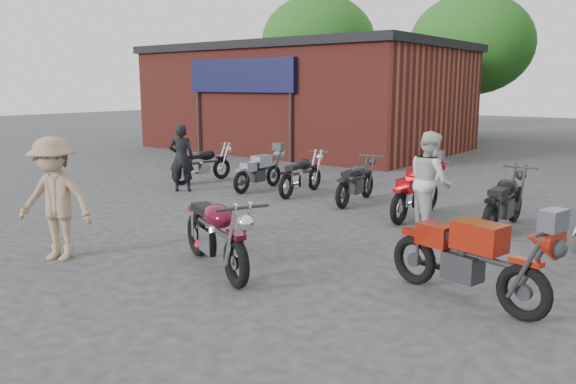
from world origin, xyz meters
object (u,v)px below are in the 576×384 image
Objects in this scene: row_bike_3 at (356,179)px; row_bike_4 at (417,189)px; row_bike_0 at (203,162)px; vintage_motorcycle at (216,228)px; sportbike at (469,254)px; row_bike_2 at (302,172)px; row_bike_5 at (505,198)px; person_tan at (55,199)px; row_bike_1 at (259,169)px; helmet at (203,246)px; person_light at (430,181)px; person_dark at (181,158)px.

row_bike_4 is (1.72, -0.49, 0.04)m from row_bike_3.
vintage_motorcycle is at bearing -126.17° from row_bike_0.
sportbike is 7.27m from row_bike_2.
row_bike_3 is at bearing 124.34° from vintage_motorcycle.
row_bike_4 is 1.73m from row_bike_5.
row_bike_3 is (1.45, 6.49, -0.39)m from person_tan.
row_bike_2 is (-0.14, 6.54, -0.40)m from person_tan.
helmet is at bearing -150.83° from row_bike_1.
person_light is 6.48m from person_tan.
row_bike_2 is (-5.80, 4.38, -0.08)m from sportbike.
person_light is 4.11m from row_bike_2.
person_tan is 6.79m from row_bike_4.
row_bike_5 is at bearing -85.49° from row_bike_0.
row_bike_4 is at bearing 136.40° from sportbike.
helmet is 5.61m from person_dark.
row_bike_3 is at bearing -98.42° from row_bike_2.
row_bike_5 reaches higher than row_bike_1.
row_bike_0 is 6.57m from row_bike_4.
person_tan is 0.91× the size of row_bike_5.
row_bike_4 is (4.55, -0.37, 0.07)m from row_bike_1.
row_bike_2 is (2.65, 1.53, -0.30)m from person_dark.
person_dark is 6.04m from row_bike_4.
row_bike_1 is at bearing -177.74° from person_dark.
row_bike_5 is (4.89, 6.08, -0.35)m from person_tan.
sportbike is 6.07m from person_tan.
row_bike_4 is (-0.59, 0.72, -0.32)m from person_light.
person_light is 1.43m from row_bike_5.
row_bike_0 reaches higher than row_bike_1.
row_bike_0 is at bearing 86.05° from row_bike_4.
vintage_motorcycle is at bearing -148.28° from sportbike.
person_tan is 6.55m from row_bike_2.
row_bike_3 is (4.24, 1.48, -0.29)m from person_dark.
person_tan is (-3.75, -5.28, 0.03)m from person_light.
person_tan is 0.99× the size of row_bike_0.
row_bike_4 is 0.99× the size of row_bike_5.
helmet is 0.15× the size of person_tan.
row_bike_4 is (3.17, 6.00, -0.35)m from person_tan.
person_tan reaches higher than row_bike_4.
row_bike_4 is at bearing -97.05° from row_bike_1.
sportbike is 9.96m from row_bike_0.
row_bike_5 is at bearing -95.02° from row_bike_1.
row_bike_0 is (-9.05, 4.16, -0.07)m from sportbike.
row_bike_3 is at bearing 82.38° from row_bike_5.
vintage_motorcycle reaches higher than row_bike_5.
row_bike_3 reaches higher than helmet.
row_bike_5 is at bearing 114.48° from sportbike.
vintage_motorcycle is 1.16× the size of row_bike_3.
person_dark is 0.93× the size of person_light.
helmet is 2.36m from person_tan.
person_light is at bearing -104.40° from row_bike_1.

